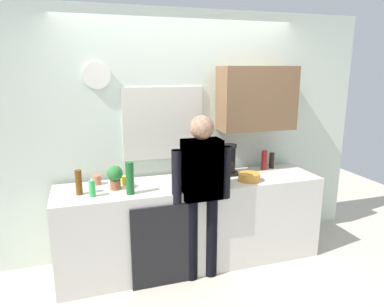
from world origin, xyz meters
name	(u,v)px	position (x,y,z in m)	size (l,w,h in m)	color
ground_plane	(201,276)	(0.00, 0.00, 0.00)	(8.00, 8.00, 0.00)	beige
kitchen_counter	(192,222)	(0.00, 0.30, 0.44)	(2.69, 0.64, 0.89)	beige
dishwasher_panel	(162,247)	(-0.40, -0.03, 0.40)	(0.56, 0.02, 0.80)	black
back_wall_assembly	(190,129)	(0.11, 0.70, 1.36)	(4.29, 0.42, 2.60)	silver
coffee_maker	(227,161)	(0.45, 0.45, 1.03)	(0.20, 0.20, 0.33)	black
bottle_green_wine	(130,178)	(-0.64, 0.13, 1.04)	(0.07, 0.07, 0.30)	#195923
bottle_dark_sauce	(272,160)	(1.03, 0.51, 0.98)	(0.06, 0.06, 0.18)	black
bottle_red_vinegar	(264,160)	(0.91, 0.47, 1.00)	(0.06, 0.06, 0.22)	maroon
bottle_olive_oil	(222,170)	(0.28, 0.19, 1.01)	(0.06, 0.06, 0.25)	olive
bottle_amber_beer	(79,182)	(-1.09, 0.26, 1.00)	(0.06, 0.06, 0.23)	brown
cup_yellow_cup	(125,180)	(-0.66, 0.42, 0.93)	(0.07, 0.07, 0.09)	yellow
cup_terracotta_mug	(97,180)	(-0.92, 0.50, 0.93)	(0.08, 0.08, 0.09)	#B26647
mixing_bowl	(249,177)	(0.57, 0.15, 0.93)	(0.22, 0.22, 0.08)	orange
potted_plant	(115,176)	(-0.76, 0.31, 1.02)	(0.15, 0.15, 0.23)	#9E5638
dish_soap	(92,188)	(-0.97, 0.17, 0.97)	(0.06, 0.06, 0.18)	green
person_at_sink	(202,185)	(0.00, 0.00, 0.95)	(0.57, 0.22, 1.60)	black
person_guest	(202,185)	(0.00, 0.00, 0.95)	(0.57, 0.22, 1.60)	black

